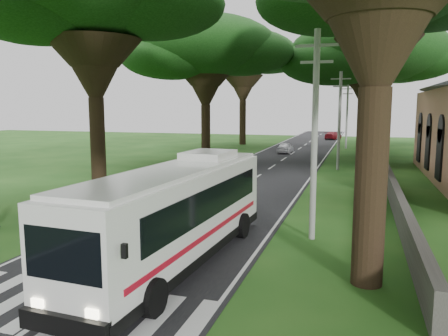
# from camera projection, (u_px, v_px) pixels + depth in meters

# --- Properties ---
(ground) EXTENTS (140.00, 140.00, 0.00)m
(ground) POSITION_uv_depth(u_px,v_px,m) (105.00, 279.00, 13.11)
(ground) COLOR #1A4814
(ground) RESTS_ON ground
(road) EXTENTS (8.00, 120.00, 0.04)m
(road) POSITION_uv_depth(u_px,v_px,m) (270.00, 169.00, 36.74)
(road) COLOR black
(road) RESTS_ON ground
(crosswalk) EXTENTS (8.00, 3.00, 0.01)m
(crosswalk) POSITION_uv_depth(u_px,v_px,m) (62.00, 308.00, 11.22)
(crosswalk) COLOR silver
(crosswalk) RESTS_ON ground
(property_wall) EXTENTS (0.35, 50.00, 1.20)m
(property_wall) POSITION_uv_depth(u_px,v_px,m) (384.00, 168.00, 33.06)
(property_wall) COLOR #383533
(property_wall) RESTS_ON ground
(pole_near) EXTENTS (1.60, 0.24, 8.00)m
(pole_near) POSITION_uv_depth(u_px,v_px,m) (315.00, 132.00, 16.58)
(pole_near) COLOR gray
(pole_near) RESTS_ON ground
(pole_mid) EXTENTS (1.60, 0.24, 8.00)m
(pole_mid) POSITION_uv_depth(u_px,v_px,m) (339.00, 119.00, 35.49)
(pole_mid) COLOR gray
(pole_mid) RESTS_ON ground
(pole_far) EXTENTS (1.60, 0.24, 8.00)m
(pole_far) POSITION_uv_depth(u_px,v_px,m) (347.00, 115.00, 54.40)
(pole_far) COLOR gray
(pole_far) RESTS_ON ground
(tree_l_midb) EXTENTS (13.95, 13.95, 13.92)m
(tree_l_midb) POSITION_uv_depth(u_px,v_px,m) (205.00, 48.00, 42.19)
(tree_l_midb) COLOR black
(tree_l_midb) RESTS_ON ground
(tree_l_far) EXTENTS (14.31, 14.31, 15.56)m
(tree_l_far) POSITION_uv_depth(u_px,v_px,m) (243.00, 54.00, 59.29)
(tree_l_far) COLOR black
(tree_l_far) RESTS_ON ground
(tree_r_midb) EXTENTS (16.00, 16.00, 14.25)m
(tree_r_midb) POSITION_uv_depth(u_px,v_px,m) (367.00, 52.00, 45.34)
(tree_r_midb) COLOR black
(tree_r_midb) RESTS_ON ground
(tree_r_far) EXTENTS (15.16, 15.16, 14.73)m
(tree_r_far) POSITION_uv_depth(u_px,v_px,m) (373.00, 63.00, 61.98)
(tree_r_far) COLOR black
(tree_r_far) RESTS_ON ground
(coach_bus) EXTENTS (3.00, 10.97, 3.20)m
(coach_bus) POSITION_uv_depth(u_px,v_px,m) (178.00, 212.00, 14.31)
(coach_bus) COLOR white
(coach_bus) RESTS_ON ground
(distant_car_a) EXTENTS (1.49, 3.65, 1.24)m
(distant_car_a) POSITION_uv_depth(u_px,v_px,m) (285.00, 148.00, 49.01)
(distant_car_a) COLOR #ABABB0
(distant_car_a) RESTS_ON road
(distant_car_c) EXTENTS (2.82, 4.55, 1.23)m
(distant_car_c) POSITION_uv_depth(u_px,v_px,m) (333.00, 135.00, 70.28)
(distant_car_c) COLOR maroon
(distant_car_c) RESTS_ON road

